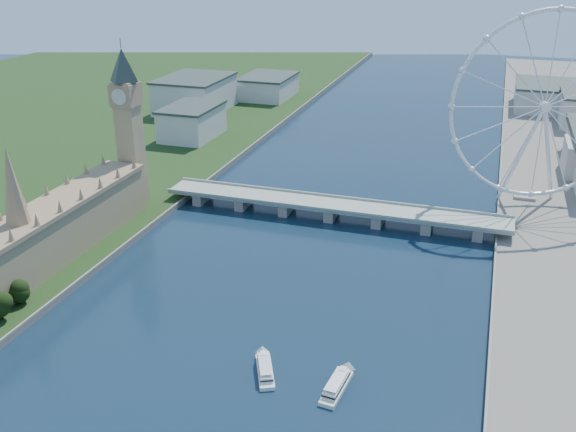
% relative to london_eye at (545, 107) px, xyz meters
% --- Properties ---
extents(parliament_range, '(24.00, 200.00, 70.00)m').
position_rel_london_eye_xyz_m(parliament_range, '(-247.98, -185.08, -49.04)').
color(parliament_range, tan).
rests_on(parliament_range, ground).
extents(big_ben, '(20.02, 20.02, 110.00)m').
position_rel_london_eye_xyz_m(big_ben, '(-247.98, -77.08, -0.95)').
color(big_ben, tan).
rests_on(big_ben, ground).
extents(westminster_bridge, '(220.00, 22.00, 9.50)m').
position_rel_london_eye_xyz_m(westminster_bridge, '(-119.98, -55.08, -60.89)').
color(westminster_bridge, gray).
rests_on(westminster_bridge, ground).
extents(london_eye, '(113.60, 39.12, 124.30)m').
position_rel_london_eye_xyz_m(london_eye, '(0.00, 0.00, 0.00)').
color(london_eye, silver).
rests_on(london_eye, ground).
extents(city_skyline, '(505.00, 280.00, 32.00)m').
position_rel_london_eye_xyz_m(city_skyline, '(-80.75, 205.00, -50.56)').
color(city_skyline, beige).
rests_on(city_skyline, ground).
extents(tour_boat_near, '(16.59, 25.84, 5.59)m').
position_rel_london_eye_xyz_m(tour_boat_near, '(-105.83, -219.56, -67.52)').
color(tour_boat_near, white).
rests_on(tour_boat_near, ground).
extents(tour_boat_far, '(9.46, 26.84, 5.77)m').
position_rel_london_eye_xyz_m(tour_boat_far, '(-75.65, -220.79, -67.52)').
color(tour_boat_far, silver).
rests_on(tour_boat_far, ground).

